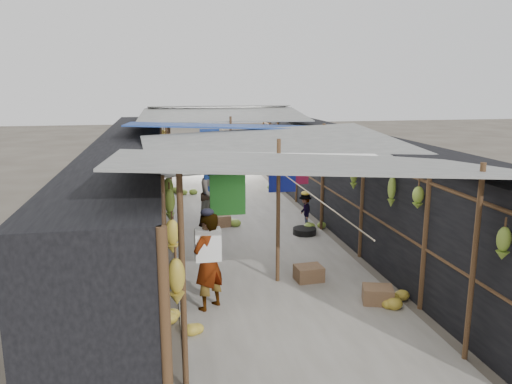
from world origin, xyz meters
TOP-DOWN VIEW (x-y plane):
  - ground at (0.00, 0.00)m, footprint 80.00×80.00m
  - aisle_slab at (0.00, 6.50)m, footprint 3.60×16.00m
  - stall_left at (-2.70, 6.50)m, footprint 1.40×15.00m
  - stall_right at (2.70, 6.50)m, footprint 1.40×15.00m
  - crate_near at (0.56, 2.92)m, footprint 0.51×0.42m
  - crate_mid at (1.40, 1.80)m, footprint 0.57×0.51m
  - crate_back at (-0.61, 6.72)m, footprint 0.54×0.47m
  - black_basin at (1.28, 5.67)m, footprint 0.55×0.55m
  - vendor_elderly at (-1.32, 2.13)m, footprint 0.69×0.66m
  - shopper_blue at (-0.77, 6.88)m, footprint 1.00×0.95m
  - vendor_seated at (1.48, 6.31)m, footprint 0.34×0.56m
  - market_canopy at (0.03, 6.84)m, footprint 5.62×15.20m
  - hanging_bananas at (0.03, 6.50)m, footprint 3.95×14.27m
  - floor_bananas at (0.38, 5.67)m, footprint 4.01×9.72m

SIDE VIEW (x-z plane):
  - ground at x=0.00m, z-range 0.00..0.00m
  - aisle_slab at x=0.00m, z-range 0.00..0.02m
  - black_basin at x=1.28m, z-range 0.00..0.17m
  - crate_mid at x=1.40m, z-range 0.00..0.29m
  - crate_near at x=0.56m, z-range 0.00..0.29m
  - crate_back at x=-0.61m, z-range 0.00..0.30m
  - floor_bananas at x=0.38m, z-range -0.02..0.32m
  - vendor_seated at x=1.48m, z-range 0.00..0.86m
  - vendor_elderly at x=-1.32m, z-range 0.00..1.58m
  - shopper_blue at x=-0.77m, z-range 0.00..1.63m
  - stall_left at x=-2.70m, z-range 0.00..2.30m
  - stall_right at x=2.70m, z-range 0.00..2.30m
  - hanging_bananas at x=0.03m, z-range 1.27..2.05m
  - market_canopy at x=0.03m, z-range 1.02..3.79m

